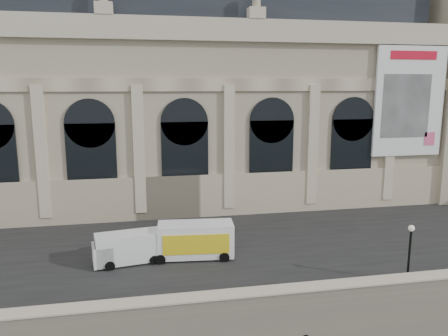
{
  "coord_description": "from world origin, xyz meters",
  "views": [
    {
      "loc": [
        -8.83,
        -26.05,
        20.97
      ],
      "look_at": [
        0.46,
        22.0,
        11.64
      ],
      "focal_mm": 35.0,
      "sensor_mm": 36.0,
      "label": 1
    }
  ],
  "objects_px": {
    "box_truck": "(191,241)",
    "lamp_right": "(409,255)",
    "van_c": "(126,248)",
    "van_b": "(141,245)"
  },
  "relations": [
    {
      "from": "van_c",
      "to": "box_truck",
      "type": "xyz_separation_m",
      "value": [
        5.55,
        0.15,
        0.24
      ]
    },
    {
      "from": "box_truck",
      "to": "lamp_right",
      "type": "distance_m",
      "value": 17.73
    },
    {
      "from": "box_truck",
      "to": "lamp_right",
      "type": "bearing_deg",
      "value": -27.29
    },
    {
      "from": "van_b",
      "to": "box_truck",
      "type": "xyz_separation_m",
      "value": [
        4.31,
        -0.99,
        0.44
      ]
    },
    {
      "from": "van_c",
      "to": "lamp_right",
      "type": "xyz_separation_m",
      "value": [
        21.29,
        -7.97,
        0.96
      ]
    },
    {
      "from": "van_c",
      "to": "van_b",
      "type": "bearing_deg",
      "value": 42.78
    },
    {
      "from": "van_c",
      "to": "lamp_right",
      "type": "bearing_deg",
      "value": -20.52
    },
    {
      "from": "box_truck",
      "to": "lamp_right",
      "type": "xyz_separation_m",
      "value": [
        15.74,
        -8.12,
        0.73
      ]
    },
    {
      "from": "van_b",
      "to": "box_truck",
      "type": "height_order",
      "value": "box_truck"
    },
    {
      "from": "van_b",
      "to": "lamp_right",
      "type": "height_order",
      "value": "lamp_right"
    }
  ]
}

